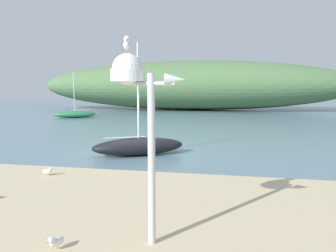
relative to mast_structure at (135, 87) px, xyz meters
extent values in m
plane|color=slate|center=(-2.52, 7.92, -2.74)|extent=(120.00, 120.00, 0.00)
cube|color=#CCB78E|center=(-2.52, -0.08, -2.64)|extent=(44.00, 9.00, 0.20)
ellipsoid|color=#517547|center=(-3.41, 36.48, 0.39)|extent=(40.68, 10.92, 6.26)
cylinder|color=silver|center=(0.26, 0.00, -1.16)|extent=(0.12, 0.12, 2.76)
cylinder|color=silver|center=(0.26, 0.00, 0.06)|extent=(0.76, 0.07, 0.07)
cylinder|color=white|center=(-0.11, 0.00, 0.19)|extent=(0.54, 0.54, 0.19)
sphere|color=white|center=(-0.11, 0.00, 0.28)|extent=(0.49, 0.49, 0.49)
cone|color=silver|center=(0.64, 0.00, 0.12)|extent=(0.31, 0.20, 0.20)
cylinder|color=orange|center=(-0.09, 0.01, 0.55)|extent=(0.01, 0.01, 0.05)
cylinder|color=orange|center=(-0.13, -0.01, 0.55)|extent=(0.01, 0.01, 0.05)
ellipsoid|color=white|center=(-0.11, 0.00, 0.65)|extent=(0.19, 0.29, 0.14)
ellipsoid|color=#9EA0A8|center=(-0.11, 0.00, 0.68)|extent=(0.17, 0.27, 0.05)
sphere|color=white|center=(-0.08, -0.11, 0.73)|extent=(0.10, 0.10, 0.10)
cone|color=gold|center=(-0.06, -0.18, 0.72)|extent=(0.04, 0.07, 0.03)
ellipsoid|color=#287A4C|center=(-12.82, 22.81, -2.42)|extent=(3.99, 2.87, 0.64)
cylinder|color=silver|center=(-12.82, 22.81, -0.36)|extent=(0.08, 0.08, 3.86)
cylinder|color=silver|center=(-12.31, 23.06, -2.04)|extent=(1.55, 0.80, 0.06)
ellipsoid|color=black|center=(-2.18, 7.63, -2.39)|extent=(3.89, 2.82, 0.71)
cylinder|color=silver|center=(-2.18, 7.63, -0.22)|extent=(0.08, 0.08, 4.05)
cylinder|color=silver|center=(-2.68, 7.36, -1.99)|extent=(1.53, 0.86, 0.06)
cylinder|color=orange|center=(-1.14, -0.48, -2.51)|extent=(0.01, 0.01, 0.05)
cylinder|color=orange|center=(-1.18, -0.47, -2.51)|extent=(0.01, 0.01, 0.05)
ellipsoid|color=white|center=(-1.16, -0.48, -2.42)|extent=(0.21, 0.29, 0.14)
ellipsoid|color=#9EA0A8|center=(-1.16, -0.48, -2.39)|extent=(0.18, 0.27, 0.05)
sphere|color=white|center=(-1.20, -0.58, -2.34)|extent=(0.10, 0.10, 0.10)
cone|color=gold|center=(-1.23, -0.65, -2.35)|extent=(0.05, 0.07, 0.03)
cylinder|color=orange|center=(-3.72, 3.41, -2.51)|extent=(0.01, 0.01, 0.05)
cylinder|color=orange|center=(-3.72, 3.37, -2.51)|extent=(0.01, 0.01, 0.05)
ellipsoid|color=white|center=(-3.72, 3.39, -2.42)|extent=(0.27, 0.15, 0.14)
ellipsoid|color=#9EA0A8|center=(-3.72, 3.39, -2.39)|extent=(0.26, 0.12, 0.05)
sphere|color=white|center=(-3.61, 3.40, -2.34)|extent=(0.10, 0.10, 0.10)
cone|color=gold|center=(-3.54, 3.41, -2.35)|extent=(0.06, 0.03, 0.03)
camera|label=1|loc=(1.47, -4.84, -0.02)|focal=34.14mm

